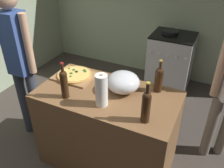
# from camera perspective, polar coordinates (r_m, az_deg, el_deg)

# --- Properties ---
(ground_plane) EXTENTS (4.38, 3.34, 0.02)m
(ground_plane) POSITION_cam_1_polar(r_m,az_deg,el_deg) (3.39, 1.33, -7.20)
(ground_plane) COLOR #3F3833
(counter) EXTENTS (1.32, 0.72, 0.88)m
(counter) POSITION_cam_1_polar(r_m,az_deg,el_deg) (2.50, -1.01, -10.65)
(counter) COLOR brown
(counter) RESTS_ON ground_plane
(cutting_board) EXTENTS (0.40, 0.32, 0.02)m
(cutting_board) POSITION_cam_1_polar(r_m,az_deg,el_deg) (2.51, -8.85, 1.86)
(cutting_board) COLOR #9E7247
(cutting_board) RESTS_ON counter
(pizza) EXTENTS (0.35, 0.35, 0.03)m
(pizza) POSITION_cam_1_polar(r_m,az_deg,el_deg) (2.50, -8.89, 2.27)
(pizza) COLOR tan
(pizza) RESTS_ON cutting_board
(mixing_bowl) EXTENTS (0.31, 0.31, 0.19)m
(mixing_bowl) POSITION_cam_1_polar(r_m,az_deg,el_deg) (2.22, 2.64, 0.44)
(mixing_bowl) COLOR #B2B2B7
(mixing_bowl) RESTS_ON counter
(paper_towel_roll) EXTENTS (0.11, 0.11, 0.30)m
(paper_towel_roll) POSITION_cam_1_polar(r_m,az_deg,el_deg) (2.01, -2.52, -1.55)
(paper_towel_roll) COLOR white
(paper_towel_roll) RESTS_ON counter
(wine_bottle_green) EXTENTS (0.07, 0.07, 0.35)m
(wine_bottle_green) POSITION_cam_1_polar(r_m,az_deg,el_deg) (2.14, -11.32, 0.29)
(wine_bottle_green) COLOR #331E0F
(wine_bottle_green) RESTS_ON counter
(wine_bottle_dark) EXTENTS (0.07, 0.07, 0.36)m
(wine_bottle_dark) POSITION_cam_1_polar(r_m,az_deg,el_deg) (1.85, 8.11, -5.02)
(wine_bottle_dark) COLOR #331E0F
(wine_bottle_dark) RESTS_ON counter
(wine_bottle_amber) EXTENTS (0.08, 0.08, 0.32)m
(wine_bottle_amber) POSITION_cam_1_polar(r_m,az_deg,el_deg) (2.24, 11.06, 1.30)
(wine_bottle_amber) COLOR #331E0F
(wine_bottle_amber) RESTS_ON counter
(stove) EXTENTS (0.63, 0.58, 0.92)m
(stove) POSITION_cam_1_polar(r_m,az_deg,el_deg) (3.86, 13.68, 5.21)
(stove) COLOR #B7B7BC
(stove) RESTS_ON ground_plane
(person_in_stripes) EXTENTS (0.39, 0.21, 1.75)m
(person_in_stripes) POSITION_cam_1_polar(r_m,az_deg,el_deg) (2.71, -21.07, 5.49)
(person_in_stripes) COLOR #383D4C
(person_in_stripes) RESTS_ON ground_plane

